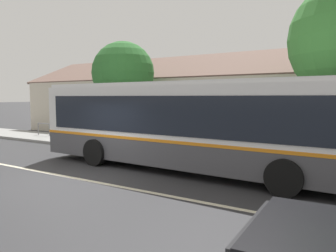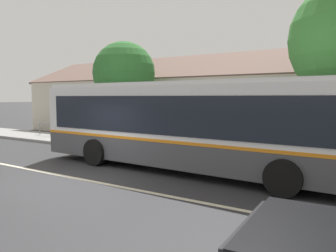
{
  "view_description": "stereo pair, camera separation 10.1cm",
  "coord_description": "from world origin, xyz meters",
  "views": [
    {
      "loc": [
        7.93,
        -7.07,
        2.58
      ],
      "look_at": [
        1.28,
        3.5,
        1.47
      ],
      "focal_mm": 35.0,
      "sensor_mm": 36.0,
      "label": 1
    },
    {
      "loc": [
        8.02,
        -7.02,
        2.58
      ],
      "look_at": [
        1.28,
        3.5,
        1.47
      ],
      "focal_mm": 35.0,
      "sensor_mm": 36.0,
      "label": 2
    }
  ],
  "objects": [
    {
      "name": "community_building",
      "position": [
        -1.71,
        13.52,
        1.95
      ],
      "size": [
        27.03,
        9.27,
        6.52
      ],
      "color": "beige",
      "rests_on": "ground"
    },
    {
      "name": "bike_rack",
      "position": [
        -9.78,
        6.23,
        0.68
      ],
      "size": [
        1.16,
        0.06,
        0.78
      ],
      "color": "slate",
      "rests_on": "sidewalk_far"
    },
    {
      "name": "sidewalk_far",
      "position": [
        0.0,
        6.0,
        0.07
      ],
      "size": [
        60.0,
        3.0,
        0.15
      ],
      "primitive_type": "cube",
      "color": "gray",
      "rests_on": "ground"
    },
    {
      "name": "lane_divider_stripe",
      "position": [
        0.0,
        0.0,
        0.0
      ],
      "size": [
        60.0,
        0.16,
        0.01
      ],
      "primitive_type": "cube",
      "color": "beige",
      "rests_on": "ground"
    },
    {
      "name": "street_tree_secondary",
      "position": [
        -3.97,
        7.15,
        3.89
      ],
      "size": [
        3.46,
        3.46,
        5.65
      ],
      "color": "#4C3828",
      "rests_on": "ground"
    },
    {
      "name": "ground_plane",
      "position": [
        0.0,
        0.0,
        0.0
      ],
      "size": [
        300.0,
        300.0,
        0.0
      ],
      "primitive_type": "plane",
      "color": "#2D2D30"
    },
    {
      "name": "transit_bus",
      "position": [
        2.44,
        2.9,
        1.66
      ],
      "size": [
        12.04,
        3.04,
        3.09
      ],
      "color": "#47474C",
      "rests_on": "ground"
    },
    {
      "name": "bench_by_building",
      "position": [
        -6.5,
        5.68,
        0.56
      ],
      "size": [
        1.53,
        0.51,
        0.94
      ],
      "color": "brown",
      "rests_on": "sidewalk_far"
    }
  ]
}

